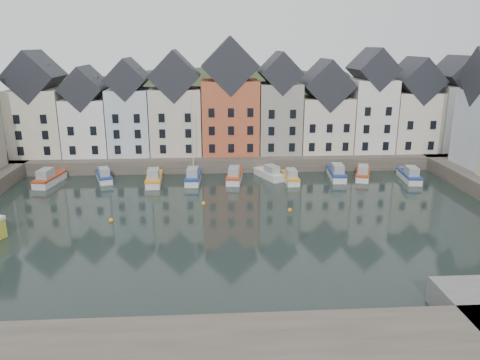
{
  "coord_description": "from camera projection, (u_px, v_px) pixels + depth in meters",
  "views": [
    {
      "loc": [
        -2.97,
        -45.39,
        18.64
      ],
      "look_at": [
        0.28,
        6.0,
        3.59
      ],
      "focal_mm": 35.0,
      "sensor_mm": 36.0,
      "label": 1
    }
  ],
  "objects": [
    {
      "name": "ground",
      "position": [
        241.0,
        229.0,
        48.89
      ],
      "size": [
        260.0,
        260.0,
        0.0
      ],
      "primitive_type": "plane",
      "color": "black",
      "rests_on": "ground"
    },
    {
      "name": "far_quay",
      "position": [
        229.0,
        155.0,
        77.35
      ],
      "size": [
        90.0,
        16.0,
        2.0
      ],
      "primitive_type": "cube",
      "color": "#4B4439",
      "rests_on": "ground"
    },
    {
      "name": "hillside",
      "position": [
        225.0,
        209.0,
        107.57
      ],
      "size": [
        153.6,
        70.4,
        64.0
      ],
      "color": "#23361B",
      "rests_on": "ground"
    },
    {
      "name": "far_terrace",
      "position": [
        250.0,
        108.0,
        73.42
      ],
      "size": [
        72.37,
        8.16,
        17.78
      ],
      "color": "#EFE4C8",
      "rests_on": "far_quay"
    },
    {
      "name": "mooring_buoys",
      "position": [
        203.0,
        211.0,
        53.71
      ],
      "size": [
        20.5,
        5.5,
        0.5
      ],
      "color": "orange",
      "rests_on": "ground"
    },
    {
      "name": "boat_a",
      "position": [
        49.0,
        179.0,
        64.42
      ],
      "size": [
        3.02,
        6.79,
        2.52
      ],
      "rotation": [
        0.0,
        0.0,
        -0.16
      ],
      "color": "silver",
      "rests_on": "ground"
    },
    {
      "name": "boat_b",
      "position": [
        104.0,
        176.0,
        65.99
      ],
      "size": [
        3.5,
        5.98,
        2.19
      ],
      "rotation": [
        0.0,
        0.0,
        0.33
      ],
      "color": "silver",
      "rests_on": "ground"
    },
    {
      "name": "boat_c",
      "position": [
        154.0,
        179.0,
        64.51
      ],
      "size": [
        2.22,
        6.53,
        2.48
      ],
      "rotation": [
        0.0,
        0.0,
        0.03
      ],
      "color": "silver",
      "rests_on": "ground"
    },
    {
      "name": "boat_d",
      "position": [
        193.0,
        177.0,
        65.32
      ],
      "size": [
        2.31,
        6.43,
        12.11
      ],
      "rotation": [
        0.0,
        0.0,
        -0.05
      ],
      "color": "silver",
      "rests_on": "ground"
    },
    {
      "name": "boat_e",
      "position": [
        235.0,
        176.0,
        65.86
      ],
      "size": [
        2.8,
        6.45,
        2.39
      ],
      "rotation": [
        0.0,
        0.0,
        -0.14
      ],
      "color": "silver",
      "rests_on": "ground"
    },
    {
      "name": "boat_f",
      "position": [
        269.0,
        174.0,
        67.18
      ],
      "size": [
        4.07,
        6.04,
        2.23
      ],
      "rotation": [
        0.0,
        0.0,
        0.43
      ],
      "color": "silver",
      "rests_on": "ground"
    },
    {
      "name": "boat_g",
      "position": [
        290.0,
        177.0,
        65.41
      ],
      "size": [
        1.89,
        5.72,
        2.18
      ],
      "rotation": [
        0.0,
        0.0,
        0.02
      ],
      "color": "silver",
      "rests_on": "ground"
    },
    {
      "name": "boat_h",
      "position": [
        336.0,
        173.0,
        67.07
      ],
      "size": [
        2.56,
        6.58,
        2.47
      ],
      "rotation": [
        0.0,
        0.0,
        -0.09
      ],
      "color": "silver",
      "rests_on": "ground"
    },
    {
      "name": "boat_i",
      "position": [
        363.0,
        174.0,
        67.09
      ],
      "size": [
        3.72,
        6.21,
        2.28
      ],
      "rotation": [
        0.0,
        0.0,
        -0.34
      ],
      "color": "silver",
      "rests_on": "ground"
    },
    {
      "name": "boat_j",
      "position": [
        409.0,
        176.0,
        65.99
      ],
      "size": [
        2.56,
        6.38,
        2.39
      ],
      "rotation": [
        0.0,
        0.0,
        -0.1
      ],
      "color": "silver",
      "rests_on": "ground"
    }
  ]
}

